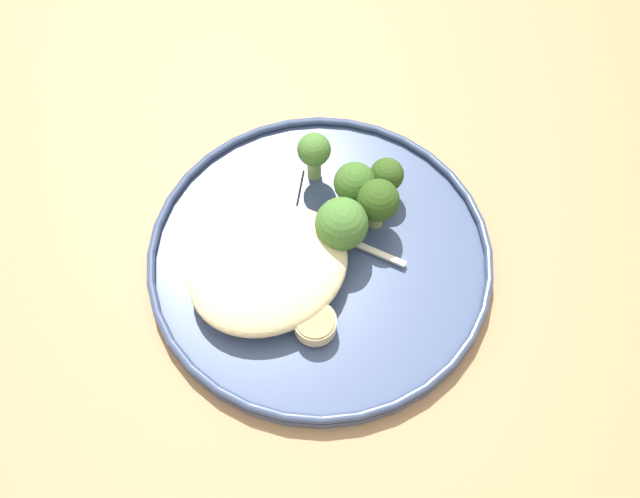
% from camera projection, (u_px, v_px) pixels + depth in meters
% --- Properties ---
extents(ground, '(6.00, 6.00, 0.00)m').
position_uv_depth(ground, '(320.00, 485.00, 1.23)').
color(ground, '#47423D').
extents(wooden_dining_table, '(1.40, 1.00, 0.74)m').
position_uv_depth(wooden_dining_table, '(319.00, 343.00, 0.65)').
color(wooden_dining_table, '#9E754C').
rests_on(wooden_dining_table, ground).
extents(dinner_plate, '(0.29, 0.29, 0.02)m').
position_uv_depth(dinner_plate, '(320.00, 256.00, 0.60)').
color(dinner_plate, '#38476B').
rests_on(dinner_plate, wooden_dining_table).
extents(noodle_bed, '(0.13, 0.11, 0.03)m').
position_uv_depth(noodle_bed, '(269.00, 268.00, 0.57)').
color(noodle_bed, beige).
rests_on(noodle_bed, dinner_plate).
extents(seared_scallop_half_hidden, '(0.03, 0.03, 0.01)m').
position_uv_depth(seared_scallop_half_hidden, '(255.00, 297.00, 0.57)').
color(seared_scallop_half_hidden, '#E5C689').
rests_on(seared_scallop_half_hidden, dinner_plate).
extents(seared_scallop_tilted_round, '(0.02, 0.02, 0.02)m').
position_uv_depth(seared_scallop_tilted_round, '(303.00, 291.00, 0.57)').
color(seared_scallop_tilted_round, beige).
rests_on(seared_scallop_tilted_round, dinner_plate).
extents(seared_scallop_rear_pale, '(0.03, 0.03, 0.01)m').
position_uv_depth(seared_scallop_rear_pale, '(234.00, 272.00, 0.58)').
color(seared_scallop_rear_pale, '#DBB77A').
rests_on(seared_scallop_rear_pale, dinner_plate).
extents(seared_scallop_left_edge, '(0.03, 0.03, 0.02)m').
position_uv_depth(seared_scallop_left_edge, '(330.00, 249.00, 0.59)').
color(seared_scallop_left_edge, beige).
rests_on(seared_scallop_left_edge, dinner_plate).
extents(seared_scallop_front_small, '(0.03, 0.03, 0.01)m').
position_uv_depth(seared_scallop_front_small, '(301.00, 232.00, 0.60)').
color(seared_scallop_front_small, beige).
rests_on(seared_scallop_front_small, dinner_plate).
extents(seared_scallop_center_golden, '(0.03, 0.03, 0.01)m').
position_uv_depth(seared_scallop_center_golden, '(315.00, 324.00, 0.55)').
color(seared_scallop_center_golden, '#E5C689').
rests_on(seared_scallop_center_golden, dinner_plate).
extents(broccoli_floret_beside_noodles, '(0.04, 0.04, 0.05)m').
position_uv_depth(broccoli_floret_beside_noodles, '(378.00, 201.00, 0.58)').
color(broccoli_floret_beside_noodles, '#89A356').
rests_on(broccoli_floret_beside_noodles, dinner_plate).
extents(broccoli_floret_right_tilted, '(0.04, 0.04, 0.05)m').
position_uv_depth(broccoli_floret_right_tilted, '(355.00, 184.00, 0.60)').
color(broccoli_floret_right_tilted, '#7A994C').
rests_on(broccoli_floret_right_tilted, dinner_plate).
extents(broccoli_floret_near_rim, '(0.03, 0.03, 0.04)m').
position_uv_depth(broccoli_floret_near_rim, '(387.00, 176.00, 0.61)').
color(broccoli_floret_near_rim, '#7A994C').
rests_on(broccoli_floret_near_rim, dinner_plate).
extents(broccoli_floret_small_sprig, '(0.03, 0.03, 0.05)m').
position_uv_depth(broccoli_floret_small_sprig, '(314.00, 152.00, 0.61)').
color(broccoli_floret_small_sprig, '#89A356').
rests_on(broccoli_floret_small_sprig, dinner_plate).
extents(broccoli_floret_front_edge, '(0.04, 0.04, 0.05)m').
position_uv_depth(broccoli_floret_front_edge, '(342.00, 224.00, 0.58)').
color(broccoli_floret_front_edge, '#7A994C').
rests_on(broccoli_floret_front_edge, dinner_plate).
extents(onion_sliver_pale_crescent, '(0.04, 0.04, 0.00)m').
position_uv_depth(onion_sliver_pale_crescent, '(296.00, 190.00, 0.62)').
color(onion_sliver_pale_crescent, silver).
rests_on(onion_sliver_pale_crescent, dinner_plate).
extents(onion_sliver_curled_piece, '(0.03, 0.05, 0.00)m').
position_uv_depth(onion_sliver_curled_piece, '(375.00, 252.00, 0.59)').
color(onion_sliver_curled_piece, silver).
rests_on(onion_sliver_curled_piece, dinner_plate).
extents(onion_sliver_short_strip, '(0.03, 0.04, 0.00)m').
position_uv_depth(onion_sliver_short_strip, '(377.00, 199.00, 0.62)').
color(onion_sliver_short_strip, silver).
rests_on(onion_sliver_short_strip, dinner_plate).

